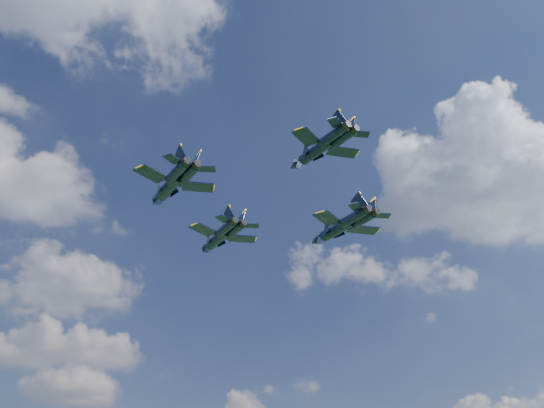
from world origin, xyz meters
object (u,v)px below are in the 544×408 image
at_px(jet_left, 168,188).
at_px(jet_right, 335,230).
at_px(jet_lead, 217,239).
at_px(jet_slot, 314,152).

relative_size(jet_left, jet_right, 0.90).
relative_size(jet_lead, jet_left, 1.06).
distance_m(jet_left, jet_right, 30.80).
bearing_deg(jet_lead, jet_right, -48.61).
distance_m(jet_lead, jet_right, 22.26).
bearing_deg(jet_right, jet_lead, 127.25).
xyz_separation_m(jet_lead, jet_right, (15.36, -16.05, -1.43)).
distance_m(jet_left, jet_slot, 22.24).
bearing_deg(jet_left, jet_right, 0.75).
relative_size(jet_right, jet_slot, 1.20).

